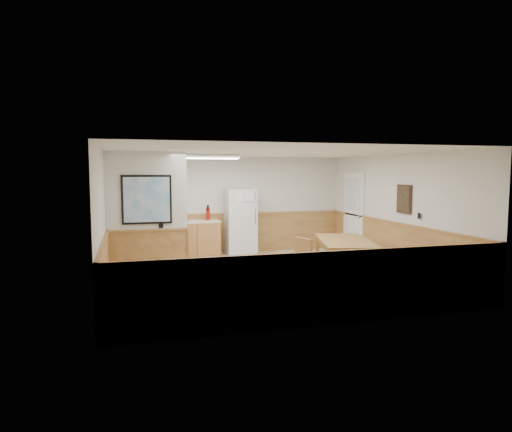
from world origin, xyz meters
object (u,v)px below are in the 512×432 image
object	(u,v)px
fire_extinguisher	(208,213)
soap_bottle	(144,217)
refrigerator	(240,222)
dining_table	(345,244)
dining_bench	(392,257)
dining_chair	(308,256)

from	to	relation	value
fire_extinguisher	soap_bottle	xyz separation A→B (m)	(-1.57, -0.06, -0.05)
refrigerator	fire_extinguisher	world-z (taller)	refrigerator
refrigerator	dining_table	size ratio (longest dim) A/B	0.78
refrigerator	dining_bench	world-z (taller)	refrigerator
dining_table	dining_chair	xyz separation A→B (m)	(-0.85, -0.14, -0.17)
soap_bottle	dining_table	bearing A→B (deg)	-38.11
refrigerator	soap_bottle	bearing A→B (deg)	179.47
dining_table	dining_chair	world-z (taller)	dining_chair
dining_chair	soap_bottle	world-z (taller)	soap_bottle
refrigerator	dining_bench	bearing A→B (deg)	-48.74
dining_table	soap_bottle	distance (m)	4.89
fire_extinguisher	dining_table	bearing A→B (deg)	-63.41
dining_chair	fire_extinguisher	world-z (taller)	fire_extinguisher
soap_bottle	refrigerator	bearing A→B (deg)	-0.64
fire_extinguisher	dining_bench	bearing A→B (deg)	-51.61
refrigerator	dining_bench	xyz separation A→B (m)	(2.56, -2.93, -0.50)
dining_table	dining_chair	size ratio (longest dim) A/B	2.53
dining_table	soap_bottle	size ratio (longest dim) A/B	9.37
dining_bench	fire_extinguisher	world-z (taller)	fire_extinguisher
fire_extinguisher	soap_bottle	size ratio (longest dim) A/B	1.67
dining_chair	soap_bottle	bearing A→B (deg)	116.22
fire_extinguisher	refrigerator	bearing A→B (deg)	-15.91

